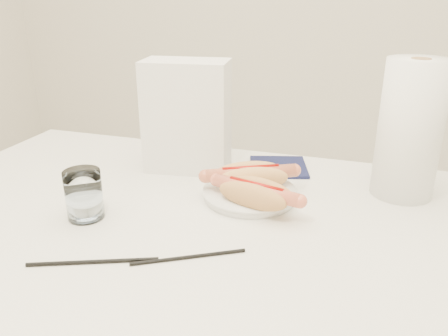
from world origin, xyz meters
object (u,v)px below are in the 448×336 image
(table, at_px, (181,242))
(hotdog_right, at_px, (256,194))
(water_glass, at_px, (84,195))
(napkin_box, at_px, (187,116))
(paper_towel_roll, at_px, (410,130))
(hotdog_left, at_px, (250,177))
(plate, at_px, (250,195))

(table, bearing_deg, hotdog_right, 23.12)
(table, distance_m, water_glass, 0.21)
(napkin_box, bearing_deg, hotdog_right, -47.05)
(water_glass, distance_m, paper_towel_roll, 0.66)
(water_glass, height_order, napkin_box, napkin_box)
(table, xyz_separation_m, water_glass, (-0.17, -0.06, 0.11))
(table, xyz_separation_m, paper_towel_roll, (0.41, 0.23, 0.20))
(water_glass, relative_size, paper_towel_roll, 0.34)
(water_glass, bearing_deg, paper_towel_roll, 27.18)
(hotdog_right, xyz_separation_m, water_glass, (-0.30, -0.12, 0.01))
(hotdog_left, relative_size, paper_towel_roll, 0.65)
(water_glass, distance_m, napkin_box, 0.32)
(hotdog_right, relative_size, napkin_box, 0.71)
(table, distance_m, paper_towel_roll, 0.52)
(plate, xyz_separation_m, water_glass, (-0.28, -0.18, 0.04))
(water_glass, bearing_deg, hotdog_right, 21.71)
(napkin_box, bearing_deg, table, -79.82)
(table, xyz_separation_m, napkin_box, (-0.07, 0.23, 0.19))
(hotdog_right, height_order, water_glass, water_glass)
(plate, bearing_deg, hotdog_right, -64.43)
(plate, height_order, hotdog_right, hotdog_right)
(water_glass, xyz_separation_m, napkin_box, (0.09, 0.30, 0.08))
(hotdog_left, bearing_deg, plate, -105.22)
(table, xyz_separation_m, hotdog_right, (0.14, 0.06, 0.10))
(napkin_box, bearing_deg, hotdog_left, -36.37)
(table, bearing_deg, napkin_box, 107.61)
(hotdog_right, bearing_deg, plate, 130.38)
(table, distance_m, hotdog_left, 0.20)
(plate, height_order, water_glass, water_glass)
(hotdog_left, relative_size, napkin_box, 0.71)
(hotdog_left, distance_m, napkin_box, 0.23)
(plate, relative_size, paper_towel_roll, 0.67)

